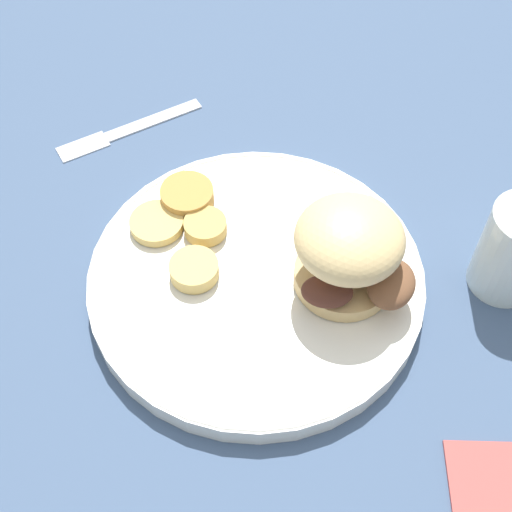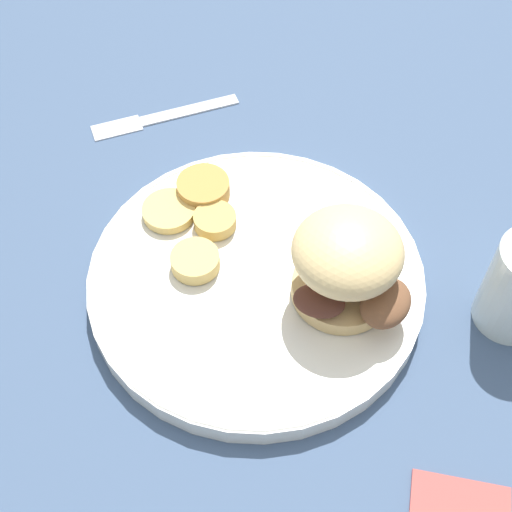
# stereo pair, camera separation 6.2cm
# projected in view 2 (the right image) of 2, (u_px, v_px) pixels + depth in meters

# --- Properties ---
(ground_plane) EXTENTS (4.00, 4.00, 0.00)m
(ground_plane) POSITION_uv_depth(u_px,v_px,m) (256.00, 287.00, 0.66)
(ground_plane) COLOR #3D5170
(dinner_plate) EXTENTS (0.30, 0.30, 0.02)m
(dinner_plate) POSITION_uv_depth(u_px,v_px,m) (256.00, 279.00, 0.64)
(dinner_plate) COLOR white
(dinner_plate) RESTS_ON ground_plane
(sandwich) EXTENTS (0.11, 0.13, 0.09)m
(sandwich) POSITION_uv_depth(u_px,v_px,m) (348.00, 263.00, 0.59)
(sandwich) COLOR tan
(sandwich) RESTS_ON dinner_plate
(potato_round_0) EXTENTS (0.05, 0.05, 0.01)m
(potato_round_0) POSITION_uv_depth(u_px,v_px,m) (169.00, 211.00, 0.67)
(potato_round_0) COLOR #DBB766
(potato_round_0) RESTS_ON dinner_plate
(potato_round_1) EXTENTS (0.04, 0.04, 0.01)m
(potato_round_1) POSITION_uv_depth(u_px,v_px,m) (195.00, 261.00, 0.64)
(potato_round_1) COLOR #DBB766
(potato_round_1) RESTS_ON dinner_plate
(potato_round_2) EXTENTS (0.05, 0.05, 0.02)m
(potato_round_2) POSITION_uv_depth(u_px,v_px,m) (203.00, 188.00, 0.68)
(potato_round_2) COLOR #BC8942
(potato_round_2) RESTS_ON dinner_plate
(potato_round_3) EXTENTS (0.04, 0.04, 0.01)m
(potato_round_3) POSITION_uv_depth(u_px,v_px,m) (215.00, 220.00, 0.66)
(potato_round_3) COLOR tan
(potato_round_3) RESTS_ON dinner_plate
(fork) EXTENTS (0.17, 0.04, 0.00)m
(fork) POSITION_uv_depth(u_px,v_px,m) (163.00, 116.00, 0.79)
(fork) COLOR silver
(fork) RESTS_ON ground_plane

